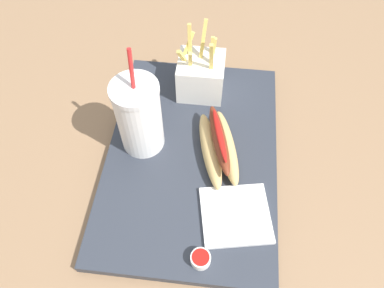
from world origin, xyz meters
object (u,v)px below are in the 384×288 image
Objects in this scene: soda_cup at (139,117)px; napkin_stack at (236,215)px; hot_dog_1 at (219,145)px; ketchup_cup_1 at (201,259)px; fries_basket at (199,75)px.

napkin_stack is at bearing -126.15° from soda_cup.
napkin_stack is (-0.13, -0.04, -0.02)m from hot_dog_1.
soda_cup is 6.83× the size of ketchup_cup_1.
hot_dog_1 is 1.55× the size of napkin_stack.
fries_basket is 0.17m from hot_dog_1.
hot_dog_1 is at bearing -161.48° from fries_basket.
soda_cup is at bearing 31.43° from ketchup_cup_1.
fries_basket reaches higher than napkin_stack.
fries_basket is at bearing 18.52° from hot_dog_1.
soda_cup reaches higher than ketchup_cup_1.
soda_cup is 1.25× the size of hot_dog_1.
hot_dog_1 reaches higher than napkin_stack.
hot_dog_1 is 0.13m from napkin_stack.
ketchup_cup_1 is (-0.21, 0.01, -0.01)m from hot_dog_1.
soda_cup is at bearing 86.69° from hot_dog_1.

